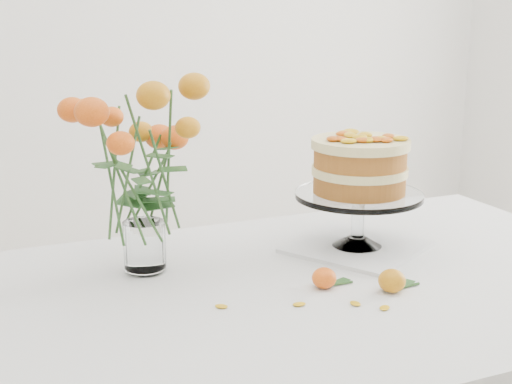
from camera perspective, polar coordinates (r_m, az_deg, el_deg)
table at (r=1.55m, az=5.75°, el=-9.73°), size 1.43×0.93×0.76m
napkin at (r=1.70m, az=8.07°, el=-4.38°), size 0.38×0.38×0.01m
cake_stand at (r=1.65m, az=8.29°, el=1.62°), size 0.30×0.30×0.27m
rose_vase at (r=1.49m, az=-9.21°, el=3.23°), size 0.37×0.37×0.45m
loose_rose_near at (r=1.46m, az=10.84°, el=-6.99°), size 0.10×0.06×0.05m
loose_rose_far at (r=1.46m, az=5.49°, el=-6.87°), size 0.09×0.05×0.04m
stray_petal_a at (r=1.38m, az=3.48°, el=-8.96°), size 0.03×0.02×0.00m
stray_petal_b at (r=1.39m, az=7.95°, el=-8.84°), size 0.03×0.02×0.00m
stray_petal_c at (r=1.38m, az=10.25°, el=-9.12°), size 0.03×0.02×0.00m
stray_petal_d at (r=1.37m, az=-2.79°, el=-9.13°), size 0.03×0.02×0.00m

